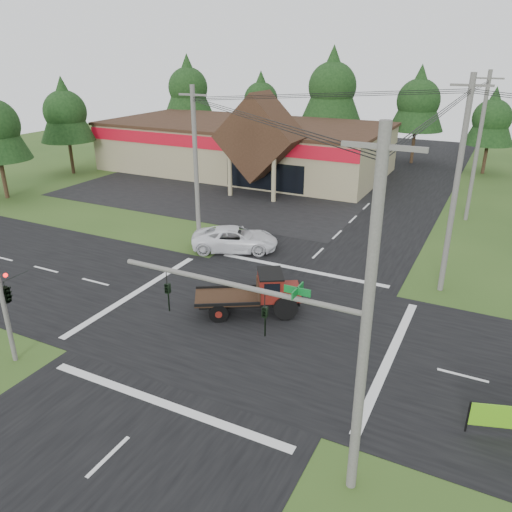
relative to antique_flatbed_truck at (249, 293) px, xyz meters
The scene contains 19 objects.
ground 1.44m from the antique_flatbed_truck, 65.87° to the right, with size 120.00×120.00×0.00m, color #2A4719.
road_ns 1.43m from the antique_flatbed_truck, 65.87° to the right, with size 12.00×120.00×0.02m, color black.
road_ew 1.43m from the antique_flatbed_truck, 65.87° to the right, with size 120.00×12.00×0.02m, color black.
parking_apron 22.75m from the antique_flatbed_truck, 126.87° to the left, with size 28.00×14.00×0.02m, color black.
cvs_building 32.62m from the antique_flatbed_truck, 118.08° to the left, with size 30.40×18.20×9.19m.
traffic_signal_mast 10.89m from the antique_flatbed_truck, 53.38° to the right, with size 8.12×0.24×7.00m.
traffic_signal_corner 11.09m from the antique_flatbed_truck, 131.19° to the right, with size 0.53×2.48×4.40m.
utility_pole_nr 12.31m from the antique_flatbed_truck, 46.61° to the right, with size 2.00×0.30×11.00m.
utility_pole_nw 11.31m from the antique_flatbed_truck, 136.76° to the left, with size 2.00×0.30×10.50m.
utility_pole_ne 12.01m from the antique_flatbed_truck, 40.61° to the left, with size 2.00×0.30×11.50m.
utility_pole_n 23.23m from the antique_flatbed_truck, 68.44° to the left, with size 2.00×0.30×11.20m.
tree_row_a 49.61m from the antique_flatbed_truck, 127.10° to the left, with size 6.72×6.72×12.12m.
tree_row_b 45.96m from the antique_flatbed_truck, 115.49° to the left, with size 5.60×5.60×10.10m.
tree_row_c 42.01m from the antique_flatbed_truck, 103.48° to the left, with size 7.28×7.28×13.13m.
tree_row_d 41.65m from the antique_flatbed_truck, 89.49° to the left, with size 6.16×6.16×11.11m.
tree_row_e 40.36m from the antique_flatbed_truck, 77.94° to the left, with size 5.04×5.04×9.09m.
tree_side_w 37.41m from the antique_flatbed_truck, 148.77° to the left, with size 5.60×5.60×10.10m.
antique_flatbed_truck is the anchor object (origin of this frame).
white_pickup 8.75m from the antique_flatbed_truck, 123.63° to the left, with size 2.62×5.68×1.58m, color white.
Camera 1 is at (10.07, -19.14, 12.45)m, focal length 35.00 mm.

